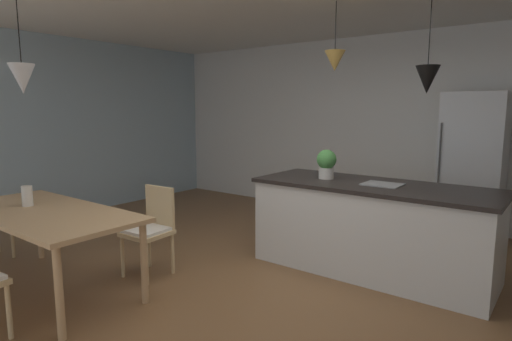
{
  "coord_description": "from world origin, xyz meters",
  "views": [
    {
      "loc": [
        2.16,
        -2.89,
        1.64
      ],
      "look_at": [
        -0.08,
        0.05,
        1.09
      ],
      "focal_mm": 29.65,
      "sensor_mm": 36.0,
      "label": 1
    }
  ],
  "objects_px": {
    "vase_on_dining_table": "(27,196)",
    "chair_far_right": "(151,228)",
    "dining_table": "(44,218)",
    "kitchen_island": "(372,227)",
    "refrigerator": "(472,167)",
    "potted_plant_on_island": "(326,163)"
  },
  "relations": [
    {
      "from": "vase_on_dining_table",
      "to": "chair_far_right",
      "type": "bearing_deg",
      "value": 48.35
    },
    {
      "from": "chair_far_right",
      "to": "dining_table",
      "type": "bearing_deg",
      "value": -118.31
    },
    {
      "from": "dining_table",
      "to": "kitchen_island",
      "type": "xyz_separation_m",
      "value": [
        2.15,
        2.22,
        -0.22
      ]
    },
    {
      "from": "refrigerator",
      "to": "vase_on_dining_table",
      "type": "xyz_separation_m",
      "value": [
        -3.0,
        -3.99,
        -0.08
      ]
    },
    {
      "from": "chair_far_right",
      "to": "refrigerator",
      "type": "relative_size",
      "value": 0.47
    },
    {
      "from": "kitchen_island",
      "to": "vase_on_dining_table",
      "type": "bearing_deg",
      "value": -137.67
    },
    {
      "from": "dining_table",
      "to": "refrigerator",
      "type": "xyz_separation_m",
      "value": [
        2.71,
        3.99,
        0.24
      ]
    },
    {
      "from": "chair_far_right",
      "to": "potted_plant_on_island",
      "type": "relative_size",
      "value": 2.81
    },
    {
      "from": "dining_table",
      "to": "vase_on_dining_table",
      "type": "height_order",
      "value": "vase_on_dining_table"
    },
    {
      "from": "dining_table",
      "to": "kitchen_island",
      "type": "bearing_deg",
      "value": 45.91
    },
    {
      "from": "kitchen_island",
      "to": "potted_plant_on_island",
      "type": "bearing_deg",
      "value": 180.0
    },
    {
      "from": "chair_far_right",
      "to": "vase_on_dining_table",
      "type": "distance_m",
      "value": 1.16
    },
    {
      "from": "kitchen_island",
      "to": "vase_on_dining_table",
      "type": "height_order",
      "value": "vase_on_dining_table"
    },
    {
      "from": "kitchen_island",
      "to": "refrigerator",
      "type": "relative_size",
      "value": 1.28
    },
    {
      "from": "chair_far_right",
      "to": "vase_on_dining_table",
      "type": "xyz_separation_m",
      "value": [
        -0.73,
        -0.82,
        0.36
      ]
    },
    {
      "from": "kitchen_island",
      "to": "vase_on_dining_table",
      "type": "xyz_separation_m",
      "value": [
        -2.44,
        -2.22,
        0.38
      ]
    },
    {
      "from": "chair_far_right",
      "to": "vase_on_dining_table",
      "type": "bearing_deg",
      "value": -131.65
    },
    {
      "from": "refrigerator",
      "to": "potted_plant_on_island",
      "type": "height_order",
      "value": "refrigerator"
    },
    {
      "from": "kitchen_island",
      "to": "potted_plant_on_island",
      "type": "height_order",
      "value": "potted_plant_on_island"
    },
    {
      "from": "dining_table",
      "to": "chair_far_right",
      "type": "distance_m",
      "value": 0.95
    },
    {
      "from": "dining_table",
      "to": "potted_plant_on_island",
      "type": "relative_size",
      "value": 6.36
    },
    {
      "from": "refrigerator",
      "to": "vase_on_dining_table",
      "type": "height_order",
      "value": "refrigerator"
    }
  ]
}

